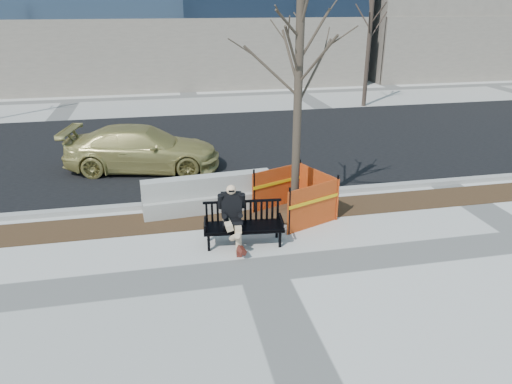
# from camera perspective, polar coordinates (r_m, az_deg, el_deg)

# --- Properties ---
(ground) EXTENTS (120.00, 120.00, 0.00)m
(ground) POSITION_cam_1_polar(r_m,az_deg,el_deg) (9.61, 0.65, -9.21)
(ground) COLOR beige
(ground) RESTS_ON ground
(mulch_strip) EXTENTS (40.00, 1.20, 0.02)m
(mulch_strip) POSITION_cam_1_polar(r_m,az_deg,el_deg) (11.87, -2.04, -2.80)
(mulch_strip) COLOR #47301C
(mulch_strip) RESTS_ON ground
(asphalt_street) EXTENTS (60.00, 10.40, 0.01)m
(asphalt_street) POSITION_cam_1_polar(r_m,az_deg,el_deg) (17.64, -5.50, 5.52)
(asphalt_street) COLOR black
(asphalt_street) RESTS_ON ground
(curb) EXTENTS (60.00, 0.25, 0.12)m
(curb) POSITION_cam_1_polar(r_m,az_deg,el_deg) (12.70, -2.77, -0.81)
(curb) COLOR #9E9B93
(curb) RESTS_ON ground
(bench) EXTENTS (1.81, 0.80, 0.94)m
(bench) POSITION_cam_1_polar(r_m,az_deg,el_deg) (10.55, -1.47, -6.18)
(bench) COLOR black
(bench) RESTS_ON ground
(seated_man) EXTENTS (0.66, 1.01, 1.34)m
(seated_man) POSITION_cam_1_polar(r_m,az_deg,el_deg) (10.57, -2.82, -6.13)
(seated_man) COLOR black
(seated_man) RESTS_ON ground
(tree_fence) EXTENTS (2.99, 2.99, 5.73)m
(tree_fence) POSITION_cam_1_polar(r_m,az_deg,el_deg) (11.87, 4.56, -2.87)
(tree_fence) COLOR #E54D1C
(tree_fence) RESTS_ON ground
(sedan) EXTENTS (5.00, 2.79, 1.37)m
(sedan) POSITION_cam_1_polar(r_m,az_deg,el_deg) (15.48, -13.15, 2.64)
(sedan) COLOR tan
(sedan) RESTS_ON ground
(jersey_barrier_left) EXTENTS (3.28, 0.92, 0.93)m
(jersey_barrier_left) POSITION_cam_1_polar(r_m,az_deg,el_deg) (12.24, -5.71, -2.13)
(jersey_barrier_left) COLOR #A9A69E
(jersey_barrier_left) RESTS_ON ground
(far_tree_right) EXTENTS (2.61, 2.61, 6.16)m
(far_tree_right) POSITION_cam_1_polar(r_m,az_deg,el_deg) (25.03, 12.70, 10.01)
(far_tree_right) COLOR #41332A
(far_tree_right) RESTS_ON ground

